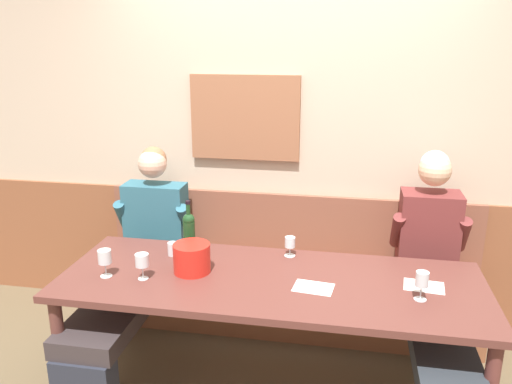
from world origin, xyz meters
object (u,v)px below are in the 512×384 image
Objects in this scene: person_center_right_seat at (433,275)px; wine_glass_near_bucket at (105,258)px; wine_glass_right_end at (422,281)px; ice_bucket at (192,258)px; wine_glass_center_rear at (290,243)px; wall_bench at (285,290)px; wine_glass_by_bottle at (142,261)px; wine_bottle_green_tall at (189,233)px; person_right_seat at (136,261)px; dining_table at (270,290)px; water_tumbler_left at (173,249)px.

wine_glass_near_bucket is (-1.84, -0.51, 0.19)m from person_center_right_seat.
person_center_right_seat is 0.52m from wine_glass_right_end.
ice_bucket is 1.72× the size of wine_glass_center_rear.
wine_glass_right_end reaches higher than wine_glass_center_rear.
person_center_right_seat reaches higher than wine_glass_right_end.
wall_bench is 1.23m from wine_glass_by_bottle.
wine_bottle_green_tall is 0.62m from wine_glass_center_rear.
wine_glass_center_rear is (-0.86, -0.05, 0.16)m from person_center_right_seat.
person_center_right_seat is at bearing 3.10° from wine_glass_center_rear.
person_right_seat is 1.03m from wine_glass_center_rear.
wall_bench is 1.99× the size of person_center_right_seat.
ice_bucket is 1.33× the size of wine_glass_near_bucket.
ice_bucket is (-0.45, 0.01, 0.16)m from dining_table.
wall_bench is 0.95m from wine_bottle_green_tall.
wine_bottle_green_tall reaches higher than dining_table.
wall_bench is 0.82m from dining_table.
person_center_right_seat is at bearing 21.88° from dining_table.
person_right_seat is at bearing 164.73° from wine_bottle_green_tall.
person_center_right_seat is 1.92m from wine_glass_near_bucket.
dining_table is 0.94m from wine_glass_near_bucket.
person_right_seat reaches higher than water_tumbler_left.
dining_table is at bearing -19.16° from person_right_seat.
person_center_right_seat is 10.86× the size of wine_glass_center_rear.
wine_glass_center_rear is 0.72m from water_tumbler_left.
wall_bench is 1.07m from person_right_seat.
wine_glass_center_rear is 0.89m from wine_glass_by_bottle.
ice_bucket is 2.58× the size of water_tumbler_left.
ice_bucket is (-1.38, -0.37, 0.16)m from person_center_right_seat.
person_center_right_seat is at bearing 14.81° from ice_bucket.
wine_glass_right_end is at bearing -13.76° from person_right_seat.
wine_glass_by_bottle reaches higher than wine_glass_center_rear.
person_right_seat is 0.61m from ice_bucket.
water_tumbler_left is (-0.71, -0.12, -0.04)m from wine_glass_center_rear.
wall_bench is 1.37m from wine_glass_near_bucket.
water_tumbler_left is at bearing -21.28° from person_right_seat.
dining_table is 1.76× the size of person_center_right_seat.
wine_glass_near_bucket is 1.03× the size of wine_glass_right_end.
wine_glass_right_end is (0.72, -0.42, 0.02)m from wine_glass_center_rear.
wall_bench is at bearing 38.98° from water_tumbler_left.
wine_glass_near_bucket is 1.07× the size of wine_glass_by_bottle.
water_tumbler_left is at bearing 132.72° from ice_bucket.
wine_glass_near_bucket is 0.45m from water_tumbler_left.
wine_glass_right_end is (-0.14, -0.47, 0.18)m from person_center_right_seat.
wine_glass_near_bucket is at bearing -86.54° from person_right_seat.
wall_bench is 7.46× the size of wine_bottle_green_tall.
wall_bench reaches higher than wine_glass_by_bottle.
water_tumbler_left is (-1.43, 0.31, -0.07)m from wine_glass_right_end.
dining_table is at bearing -18.15° from water_tumbler_left.
wine_bottle_green_tall is 2.40× the size of wine_glass_by_bottle.
person_center_right_seat reaches higher than wine_glass_center_rear.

